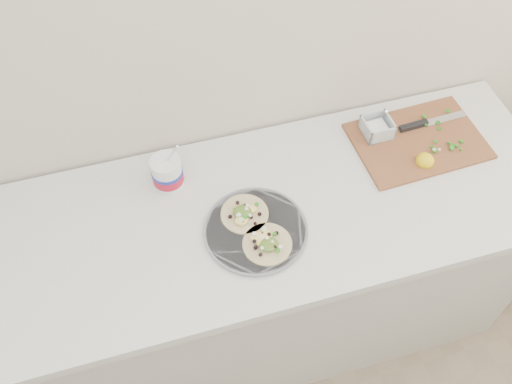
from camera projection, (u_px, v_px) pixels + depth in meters
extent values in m
cube|color=beige|center=(139.00, 61.00, 1.57)|extent=(3.50, 0.05, 2.60)
cube|color=beige|center=(191.00, 295.00, 2.10)|extent=(2.40, 0.62, 0.86)
cube|color=silver|center=(179.00, 235.00, 1.73)|extent=(2.44, 0.66, 0.04)
cylinder|color=slate|center=(256.00, 231.00, 1.70)|extent=(0.30, 0.30, 0.01)
cylinder|color=slate|center=(256.00, 230.00, 1.70)|extent=(0.31, 0.31, 0.00)
cylinder|color=white|center=(167.00, 173.00, 1.77)|extent=(0.09, 0.09, 0.12)
cylinder|color=#B3132C|center=(168.00, 175.00, 1.78)|extent=(0.10, 0.10, 0.04)
cylinder|color=#192D99|center=(167.00, 171.00, 1.76)|extent=(0.10, 0.10, 0.01)
cube|color=brown|center=(418.00, 141.00, 1.92)|extent=(0.44, 0.32, 0.01)
cube|color=white|center=(377.00, 129.00, 1.91)|extent=(0.06, 0.06, 0.03)
ellipsoid|color=yellow|center=(425.00, 159.00, 1.84)|extent=(0.06, 0.06, 0.05)
cube|color=silver|center=(444.00, 119.00, 1.96)|extent=(0.16, 0.04, 0.00)
cube|color=black|center=(414.00, 126.00, 1.94)|extent=(0.10, 0.03, 0.02)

